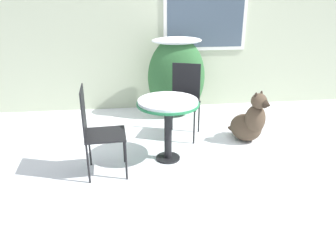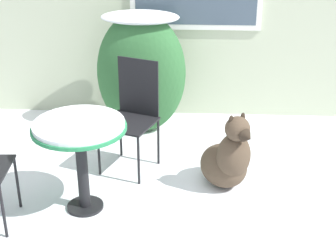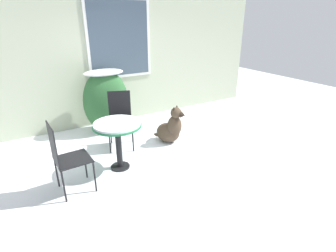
# 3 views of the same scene
# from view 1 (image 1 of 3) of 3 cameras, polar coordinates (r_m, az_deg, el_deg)

# --- Properties ---
(ground_plane) EXTENTS (16.00, 16.00, 0.00)m
(ground_plane) POSITION_cam_1_polar(r_m,az_deg,el_deg) (4.42, 9.08, -5.49)
(ground_plane) COLOR white
(house_wall) EXTENTS (8.00, 0.10, 3.09)m
(house_wall) POSITION_cam_1_polar(r_m,az_deg,el_deg) (6.07, 4.39, 17.88)
(house_wall) COLOR #B2BC9E
(house_wall) RESTS_ON ground_plane
(shrub_left) EXTENTS (0.97, 0.61, 1.36)m
(shrub_left) POSITION_cam_1_polar(r_m,az_deg,el_deg) (5.62, 1.48, 8.76)
(shrub_left) COLOR #2D6033
(shrub_left) RESTS_ON ground_plane
(patio_table) EXTENTS (0.78, 0.78, 0.81)m
(patio_table) POSITION_cam_1_polar(r_m,az_deg,el_deg) (4.07, 0.00, 2.84)
(patio_table) COLOR black
(patio_table) RESTS_ON ground_plane
(patio_chair_near_table) EXTENTS (0.60, 0.60, 1.07)m
(patio_chair_near_table) POSITION_cam_1_polar(r_m,az_deg,el_deg) (4.88, 2.84, 4.99)
(patio_chair_near_table) COLOR black
(patio_chair_near_table) RESTS_ON ground_plane
(patio_chair_far_side) EXTENTS (0.49, 0.49, 1.07)m
(patio_chair_far_side) POSITION_cam_1_polar(r_m,az_deg,el_deg) (3.86, -12.31, -0.37)
(patio_chair_far_side) COLOR black
(patio_chair_far_side) RESTS_ON ground_plane
(dog) EXTENTS (0.60, 0.66, 0.78)m
(dog) POSITION_cam_1_polar(r_m,az_deg,el_deg) (4.88, 14.02, 0.57)
(dog) COLOR #4C3D2D
(dog) RESTS_ON ground_plane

